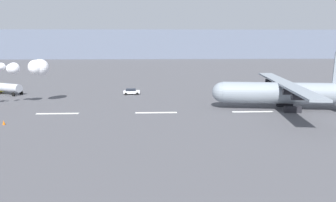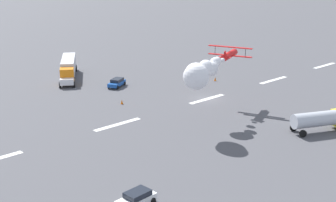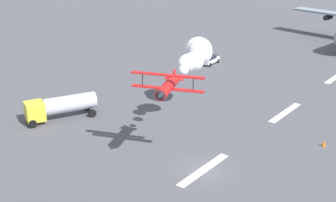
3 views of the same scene
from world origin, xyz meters
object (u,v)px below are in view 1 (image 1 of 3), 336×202
(airport_staff_sedan, at_px, (131,91))
(traffic_cone_far, at_px, (4,123))
(cargo_transport_plane, at_px, (278,92))
(fuel_tanker_truck, at_px, (6,88))
(stunt_biplane_red, at_px, (26,68))

(airport_staff_sedan, height_order, traffic_cone_far, airport_staff_sedan)
(cargo_transport_plane, height_order, fuel_tanker_truck, cargo_transport_plane)
(fuel_tanker_truck, relative_size, airport_staff_sedan, 2.11)
(fuel_tanker_truck, height_order, traffic_cone_far, fuel_tanker_truck)
(stunt_biplane_red, bearing_deg, cargo_transport_plane, -7.19)
(airport_staff_sedan, distance_m, traffic_cone_far, 33.37)
(cargo_transport_plane, height_order, airport_staff_sedan, cargo_transport_plane)
(fuel_tanker_truck, bearing_deg, cargo_transport_plane, -17.10)
(stunt_biplane_red, height_order, fuel_tanker_truck, stunt_biplane_red)
(stunt_biplane_red, xyz_separation_m, traffic_cone_far, (2.24, -15.96, -7.63))
(cargo_transport_plane, xyz_separation_m, fuel_tanker_truck, (-62.65, 19.28, -1.77))
(stunt_biplane_red, xyz_separation_m, airport_staff_sedan, (21.08, 11.59, -7.20))
(cargo_transport_plane, height_order, stunt_biplane_red, cargo_transport_plane)
(stunt_biplane_red, relative_size, fuel_tanker_truck, 2.07)
(fuel_tanker_truck, relative_size, traffic_cone_far, 11.89)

